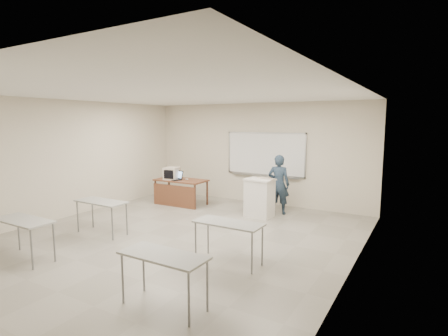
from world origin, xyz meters
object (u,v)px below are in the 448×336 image
Objects in this scene: podium at (259,198)px; keyboard at (266,178)px; laptop at (176,178)px; mouse at (187,179)px; presenter at (279,184)px; crt_monitor at (172,173)px; whiteboard at (265,155)px; instructor_desk at (179,186)px.

podium is 0.54m from keyboard.
mouse is (0.30, 0.14, -0.04)m from laptop.
presenter is (2.99, 0.60, -0.02)m from laptop.
crt_monitor is (-2.85, -0.02, 0.43)m from podium.
laptop is at bearing -145.89° from whiteboard.
mouse is 2.56m from keyboard.
presenter reaches higher than podium.
whiteboard is at bearing -56.34° from presenter.
crt_monitor is at bearing 175.68° from mouse.
whiteboard is 1.83m from podium.
whiteboard reaches higher than crt_monitor.
podium reaches higher than instructor_desk.
podium is at bearing -13.04° from crt_monitor.
instructor_desk is 0.97× the size of presenter.
presenter is (3.14, 0.60, -0.13)m from crt_monitor.
mouse is (-2.40, 0.12, 0.27)m from podium.
keyboard is (2.75, 0.09, 0.45)m from instructor_desk.
whiteboard is at bearing 53.49° from laptop.
whiteboard is 2.44m from mouse.
keyboard reaches higher than podium.
whiteboard is 5.61× the size of crt_monitor.
laptop is 3.69× the size of mouse.
laptop is 0.74× the size of keyboard.
whiteboard is 6.88× the size of laptop.
laptop is at bearing -175.75° from instructor_desk.
instructor_desk is 1.54× the size of podium.
laptop is (-2.20, -1.49, -0.67)m from whiteboard.
keyboard is 0.56m from presenter.
laptop is 3.05m from presenter.
keyboard is 0.31× the size of presenter.
mouse is at bearing 1.70° from presenter.
instructor_desk is 3.48× the size of crt_monitor.
crt_monitor is (-0.25, -0.01, 0.37)m from instructor_desk.
mouse is at bearing -178.53° from podium.
podium is 2.72m from laptop.
keyboard is (2.55, -0.04, 0.24)m from mouse.
podium is at bearing -1.12° from instructor_desk.
mouse is at bearing -162.47° from keyboard.
instructor_desk is at bearing -144.82° from whiteboard.
whiteboard is at bearing 18.89° from crt_monitor.
crt_monitor is at bearing -147.58° from whiteboard.
podium is 2.26× the size of crt_monitor.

